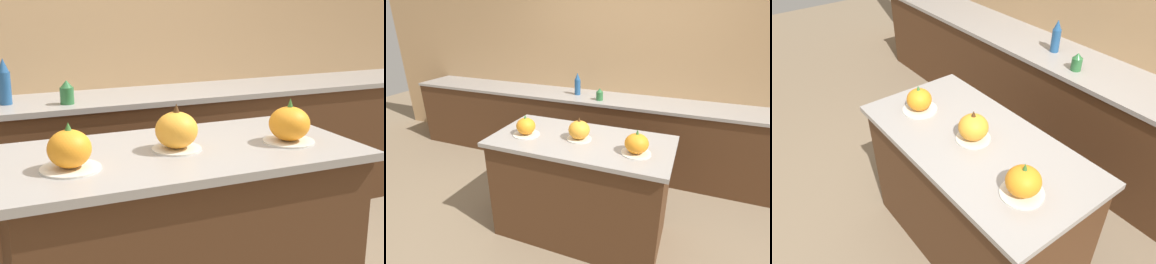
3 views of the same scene
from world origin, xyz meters
TOP-DOWN VIEW (x-y plane):
  - ground_plane at (0.00, 0.00)m, footprint 12.00×12.00m
  - wall_back at (0.00, 1.67)m, footprint 8.00×0.06m
  - kitchen_island at (0.00, 0.00)m, footprint 1.50×0.76m
  - back_counter at (0.00, 1.34)m, footprint 6.00×0.60m
  - pumpkin_cake_left at (-0.47, -0.08)m, footprint 0.23×0.23m
  - pumpkin_cake_center at (-0.02, -0.00)m, footprint 0.21×0.21m
  - pumpkin_cake_right at (0.48, -0.09)m, footprint 0.23×0.23m
  - bottle_tall at (-0.58, 1.34)m, footprint 0.08×0.08m
  - bottle_short at (-0.24, 1.21)m, footprint 0.08×0.08m

SIDE VIEW (x-z plane):
  - ground_plane at x=0.00m, z-range 0.00..0.00m
  - back_counter at x=0.00m, z-range 0.00..0.93m
  - kitchen_island at x=0.00m, z-range 0.00..0.94m
  - bottle_short at x=-0.24m, z-range 0.92..1.07m
  - pumpkin_cake_left at x=-0.47m, z-range 0.92..1.10m
  - pumpkin_cake_right at x=0.48m, z-range 0.92..1.11m
  - pumpkin_cake_center at x=-0.02m, z-range 0.92..1.12m
  - bottle_tall at x=-0.58m, z-range 0.92..1.20m
  - wall_back at x=0.00m, z-range 0.00..2.50m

